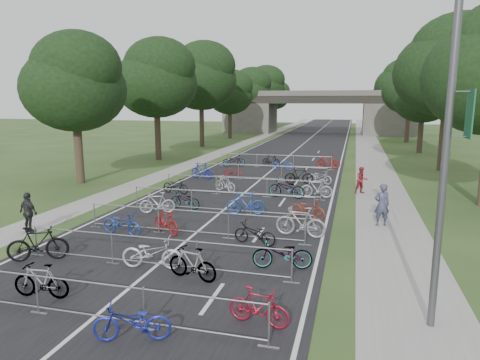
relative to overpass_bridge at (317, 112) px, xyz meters
The scene contains 57 objects.
ground 65.10m from the overpass_bridge, 90.00° to the right, with size 200.00×200.00×0.00m, color #29481E.
road 15.41m from the overpass_bridge, 90.00° to the right, with size 11.00×140.00×0.01m, color black.
sidewalk_right 17.36m from the overpass_bridge, 61.93° to the right, with size 3.00×140.00×0.01m, color gray.
sidewalk_left 17.14m from the overpass_bridge, 116.57° to the right, with size 2.00×140.00×0.01m, color gray.
lane_markings 15.41m from the overpass_bridge, 90.00° to the right, with size 0.12×140.00×0.00m, color silver.
overpass_bridge is the anchor object (origin of this frame).
lamppost 63.55m from the overpass_bridge, 82.47° to the right, with size 0.61×0.65×8.21m.
tree_left_0 50.47m from the overpass_bridge, 103.07° to the right, with size 6.72×6.72×10.25m.
tree_left_1 38.97m from the overpass_bridge, 107.08° to the right, with size 7.56×7.56×11.53m.
tree_right_1 39.56m from the overpass_bridge, 70.53° to the right, with size 8.18×8.18×12.47m.
tree_left_2 27.92m from the overpass_bridge, 114.44° to the right, with size 8.40×8.40×12.81m.
tree_right_2 28.39m from the overpass_bridge, 62.40° to the right, with size 6.16×6.16×9.39m.
tree_left_3 17.59m from the overpass_bridge, 131.07° to the right, with size 6.72×6.72×10.25m.
tree_right_3 18.82m from the overpass_bridge, 44.93° to the right, with size 7.17×7.17×10.93m.
tree_left_4 12.05m from the overpass_bridge, behind, with size 7.56×7.56×11.53m.
tree_right_4 13.86m from the overpass_bridge, ahead, with size 8.18×8.18×12.47m.
tree_left_5 16.44m from the overpass_bridge, 136.20° to the left, with size 8.40×8.40×12.81m.
tree_right_5 17.23m from the overpass_bridge, 39.82° to the left, with size 6.16×6.16×9.39m.
tree_left_6 25.77m from the overpass_bridge, 116.43° to the left, with size 6.72×6.72×10.25m.
tree_right_6 26.62m from the overpass_bridge, 60.25° to the left, with size 7.17×7.17×10.93m.
barrier_row_0 65.07m from the overpass_bridge, 90.00° to the right, with size 9.70×0.08×1.10m.
barrier_row_1 61.47m from the overpass_bridge, 90.00° to the right, with size 9.70×0.08×1.10m.
barrier_row_2 57.88m from the overpass_bridge, 90.00° to the right, with size 9.70×0.08×1.10m.
barrier_row_3 54.08m from the overpass_bridge, 90.00° to the right, with size 9.70×0.08×1.10m.
barrier_row_4 50.09m from the overpass_bridge, 90.00° to the right, with size 9.70×0.08×1.10m.
barrier_row_5 45.10m from the overpass_bridge, 90.00° to the right, with size 9.70×0.08×1.10m.
barrier_row_6 39.11m from the overpass_bridge, 90.00° to the right, with size 9.70×0.08×1.10m.
bike_1 64.32m from the overpass_bridge, 91.84° to the right, with size 0.48×1.68×1.01m, color #97999E.
bike_2 65.64m from the overpass_bridge, 88.69° to the right, with size 0.63×1.82×0.95m, color #1B2395.
bike_3 64.30m from the overpass_bridge, 86.28° to the right, with size 0.46×1.62×0.98m, color maroon.
bike_4 62.02m from the overpass_bridge, 93.86° to the right, with size 0.57×2.03×1.22m, color black.
bike_5 61.51m from the overpass_bridge, 90.03° to the right, with size 0.72×2.05×1.08m, color silver.
bike_6 62.03m from the overpass_bridge, 88.53° to the right, with size 0.50×1.76×1.06m, color #97999E.
bike_7 60.58m from the overpass_bridge, 86.08° to the right, with size 0.69×1.97×1.04m, color #97999E.
bike_8 58.66m from the overpass_bridge, 92.79° to the right, with size 0.67×1.93×1.01m, color navy.
bike_9 57.93m from the overpass_bridge, 91.17° to the right, with size 0.49×1.73×1.04m, color maroon.
bike_10 58.39m from the overpass_bridge, 87.33° to the right, with size 0.60×1.73×0.91m, color black.
bike_11 57.04m from the overpass_bridge, 85.67° to the right, with size 0.59×2.09×1.25m, color #9E9FA5.
bike_12 55.08m from the overpass_bridge, 93.11° to the right, with size 0.49×1.75×1.05m, color #A5A5AD.
bike_13 53.83m from the overpass_bridge, 92.16° to the right, with size 0.59×1.70×0.89m, color #97999E.
bike_14 54.15m from the overpass_bridge, 88.61° to the right, with size 0.54×1.90×1.14m, color navy.
bike_15 54.21m from the overpass_bridge, 85.44° to the right, with size 0.63×1.82×0.95m, color maroon.
bike_16 50.72m from the overpass_bridge, 94.45° to the right, with size 0.64×1.83×0.96m, color black.
bike_17 49.37m from the overpass_bridge, 91.41° to the right, with size 0.47×1.67×1.00m, color #B1B0B8.
bike_18 50.04m from the overpass_bridge, 86.96° to the right, with size 0.74×2.12×1.11m, color #97999E.
bike_19 49.67m from the overpass_bridge, 85.03° to the right, with size 0.52×1.83×1.10m, color #A5A5AD.
bike_20 45.65m from the overpass_bridge, 95.16° to the right, with size 0.54×1.90×1.14m, color navy.
bike_21 44.73m from the overpass_bridge, 92.63° to the right, with size 0.59×1.69×0.89m, color maroon.
bike_22 45.75m from the overpass_bridge, 86.47° to the right, with size 0.53×1.89×1.13m, color black.
bike_23 45.42m from the overpass_bridge, 84.73° to the right, with size 0.62×1.77×0.93m, color #A4A5AC.
bike_24 39.65m from the overpass_bridge, 95.01° to the right, with size 0.67×1.91×1.00m, color #97999E.
bike_25 38.55m from the overpass_bridge, 90.65° to the right, with size 0.48×1.69×1.01m, color black.
bike_26 40.16m from the overpass_bridge, 88.88° to the right, with size 0.61×1.74×0.91m, color #1D41A0.
bike_27 38.72m from the overpass_bridge, 83.60° to the right, with size 0.55×1.94×1.17m, color maroon.
pedestrian_a 54.89m from the overpass_bridge, 82.06° to the right, with size 0.69×0.46×1.90m, color #393A55.
pedestrian_b 48.14m from the overpass_bridge, 81.87° to the right, with size 0.77×0.60×1.59m, color maroon.
pedestrian_c 59.64m from the overpass_bridge, 96.55° to the right, with size 1.01×0.42×1.73m, color #252528.
Camera 1 is at (6.25, -8.66, 5.50)m, focal length 32.00 mm.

